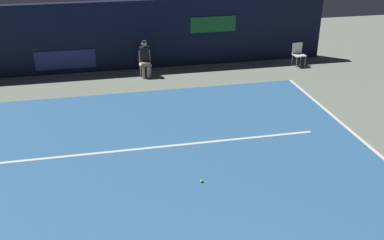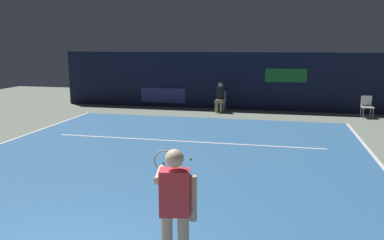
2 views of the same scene
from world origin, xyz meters
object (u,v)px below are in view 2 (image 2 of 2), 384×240
(tennis_player, at_px, (175,208))
(courtside_chair_near, at_px, (367,105))
(tennis_ball, at_px, (191,159))
(line_judge_on_chair, at_px, (220,97))

(tennis_player, relative_size, courtside_chair_near, 1.97)
(tennis_player, height_order, tennis_ball, tennis_player)
(line_judge_on_chair, bearing_deg, tennis_player, -83.78)
(courtside_chair_near, bearing_deg, tennis_player, -110.17)
(tennis_player, xyz_separation_m, tennis_ball, (-0.99, 5.18, -0.94))
(tennis_player, height_order, courtside_chair_near, tennis_player)
(tennis_player, xyz_separation_m, courtside_chair_near, (4.64, 12.62, -0.49))
(tennis_ball, bearing_deg, tennis_player, -79.14)
(tennis_player, distance_m, courtside_chair_near, 13.46)
(tennis_player, relative_size, tennis_ball, 25.44)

